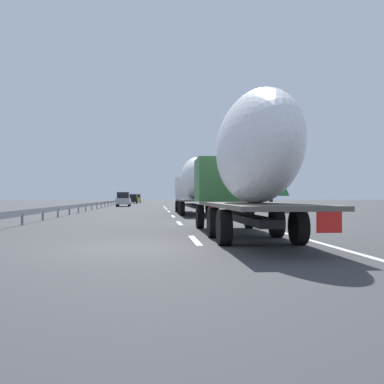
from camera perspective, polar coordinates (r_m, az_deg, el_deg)
name	(u,v)px	position (r m, az deg, el deg)	size (l,w,h in m)	color
ground_plane	(150,209)	(52.47, -5.28, -2.10)	(260.00, 260.00, 0.00)	#38383A
lane_stripe_0	(195,240)	(14.57, 0.38, -6.11)	(3.20, 0.20, 0.01)	white
lane_stripe_1	(179,223)	(23.76, -1.61, -3.96)	(3.20, 0.20, 0.01)	white
lane_stripe_2	(173,216)	(31.91, -2.41, -3.09)	(3.20, 0.20, 0.01)	white
lane_stripe_3	(169,212)	(41.86, -2.96, -2.48)	(3.20, 0.20, 0.01)	white
lane_stripe_4	(166,209)	(50.39, -3.26, -2.16)	(3.20, 0.20, 0.01)	white
lane_stripe_5	(165,208)	(56.19, -3.41, -1.99)	(3.20, 0.20, 0.01)	white
lane_stripe_6	(164,206)	(64.24, -3.58, -1.81)	(3.20, 0.20, 0.01)	white
edge_line_right	(194,207)	(57.68, 0.24, -1.95)	(110.00, 0.20, 0.01)	white
truck_lead	(194,183)	(35.50, 0.27, 1.14)	(14.29, 2.55, 4.36)	silver
truck_trailing	(247,161)	(15.23, 7.01, 3.91)	(12.77, 2.55, 4.62)	#387038
car_yellow_coupe	(137,198)	(102.94, -6.98, -0.81)	(4.06, 1.77, 1.89)	gold
car_black_suv	(133,199)	(90.34, -7.49, -0.86)	(4.23, 1.85, 1.84)	black
car_silver_hatch	(123,199)	(63.75, -8.67, -0.93)	(4.60, 1.84, 1.99)	#ADB2B7
road_sign	(207,189)	(53.31, 1.94, 0.32)	(0.10, 0.90, 3.22)	gray
tree_0	(245,179)	(64.18, 6.78, 1.63)	(3.58, 3.58, 6.03)	#472D19
tree_1	(208,184)	(91.51, 2.08, 1.05)	(3.37, 3.37, 6.39)	#472D19
tree_2	(271,174)	(43.19, 9.97, 2.21)	(3.45, 3.45, 5.53)	#472D19
guardrail_median	(101,203)	(55.83, -11.42, -1.40)	(94.00, 0.10, 0.76)	#9EA0A5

